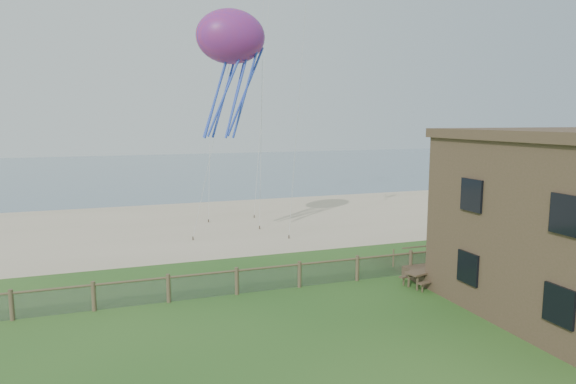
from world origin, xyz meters
The scene contains 7 objects.
ground centered at (0.00, 0.00, 0.00)m, with size 160.00×160.00×0.00m, color #214F1B.
sand_beach centered at (0.00, 22.00, 0.00)m, with size 72.00×20.00×0.02m, color #C0AD8A.
ocean centered at (0.00, 66.00, 0.00)m, with size 160.00×68.00×0.02m, color slate.
chainlink_fence centered at (0.00, 6.00, 0.55)m, with size 36.20×0.20×1.25m, color #4A3F29, non-canonical shape.
motel_deck centered at (13.00, 5.00, 0.25)m, with size 15.00×2.00×0.50m, color brown.
picnic_table centered at (5.59, 4.22, 0.40)m, with size 1.89×1.43×0.80m, color brown, non-canonical shape.
octopus_kite centered at (-1.22, 14.04, 10.48)m, with size 3.78×2.67×7.78m, color red, non-canonical shape.
Camera 1 is at (-8.19, -15.64, 7.82)m, focal length 32.00 mm.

